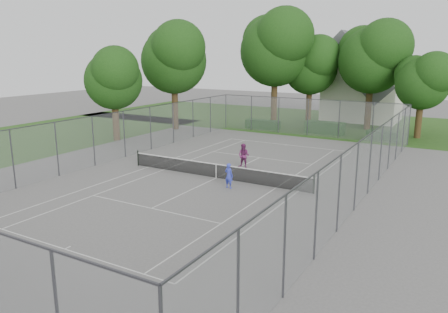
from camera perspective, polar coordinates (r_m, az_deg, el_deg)
The scene contains 18 objects.
ground at distance 27.63m, azimuth -1.04°, elevation -2.84°, with size 120.00×120.00×0.00m, color #5F5D5B.
grass_far at distance 51.21m, azimuth 14.15°, elevation 4.28°, with size 60.00×20.00×0.00m, color #224714.
grass_left at distance 43.01m, azimuth -27.07°, elevation 1.55°, with size 16.00×40.00×0.00m, color #224714.
court_markings at distance 27.63m, azimuth -1.04°, elevation -2.82°, with size 11.03×23.83×0.01m.
tennis_net at distance 27.49m, azimuth -1.04°, elevation -1.81°, with size 12.87×0.10×1.10m.
perimeter_fence at distance 27.18m, azimuth -1.05°, elevation 0.83°, with size 18.08×34.08×3.52m.
tree_far_left at distance 48.14m, azimuth 6.82°, elevation 14.24°, with size 8.64×7.89×12.42m.
tree_far_midleft at distance 49.44m, azimuth 11.31°, elevation 11.86°, with size 6.73×6.14×9.67m.
tree_far_midright at distance 47.12m, azimuth 18.91°, elevation 12.48°, with size 7.66×6.99×11.01m.
tree_far_right at distance 43.93m, azimuth 24.63°, elevation 9.18°, with size 5.50×5.03×7.91m.
tree_side_back at distance 45.23m, azimuth -6.55°, elevation 12.99°, with size 7.59×6.93×10.91m.
tree_side_front at distance 40.15m, azimuth -14.25°, elevation 10.15°, with size 5.82×5.32×8.37m.
hedge_left at distance 46.00m, azimuth 5.09°, elevation 4.21°, with size 3.62×1.09×0.90m, color #173F14.
hedge_mid at distance 43.92m, azimuth 13.02°, elevation 3.69°, with size 3.81×1.09×1.20m, color #173F14.
hedge_right at distance 42.13m, azimuth 19.99°, elevation 2.57°, with size 2.77×1.01×0.83m, color #173F14.
house at distance 53.72m, azimuth 17.70°, elevation 8.89°, with size 8.21×6.37×10.23m.
girl_player at distance 25.43m, azimuth 0.64°, elevation -2.51°, with size 0.55×0.36×1.50m, color #3440C4.
woman_player at distance 29.99m, azimuth 2.60°, elevation 0.10°, with size 0.82×0.64×1.68m, color #6D2459.
Camera 1 is at (13.68, -22.74, 7.69)m, focal length 35.00 mm.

